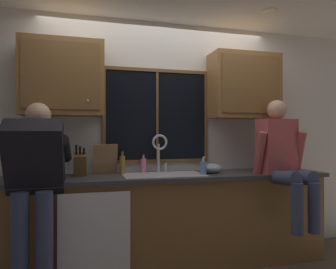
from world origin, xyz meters
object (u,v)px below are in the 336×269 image
(person_standing, at_px, (35,178))
(bottle_green_glass, at_px, (143,165))
(knife_block, at_px, (80,165))
(cutting_board, at_px, (106,159))
(bottle_tall_clear, at_px, (122,164))
(person_sitting_on_counter, at_px, (283,156))
(mixing_bowl, at_px, (212,168))
(soap_dispenser, at_px, (203,168))

(person_standing, xyz_separation_m, bottle_green_glass, (0.98, 0.55, 0.03))
(knife_block, xyz_separation_m, cutting_board, (0.25, 0.11, 0.04))
(person_standing, bearing_deg, cutting_board, 43.07)
(cutting_board, distance_m, bottle_green_glass, 0.40)
(bottle_green_glass, xyz_separation_m, bottle_tall_clear, (-0.22, -0.04, 0.02))
(person_sitting_on_counter, bearing_deg, person_standing, -178.43)
(cutting_board, bearing_deg, person_standing, -136.93)
(person_standing, bearing_deg, bottle_tall_clear, 33.94)
(knife_block, height_order, cutting_board, knife_block)
(knife_block, distance_m, cutting_board, 0.27)
(person_sitting_on_counter, distance_m, cutting_board, 1.80)
(knife_block, bearing_deg, cutting_board, 23.88)
(mixing_bowl, bearing_deg, cutting_board, 168.21)
(person_sitting_on_counter, height_order, bottle_tall_clear, person_sitting_on_counter)
(person_sitting_on_counter, height_order, mixing_bowl, person_sitting_on_counter)
(person_standing, bearing_deg, bottle_green_glass, 29.16)
(knife_block, bearing_deg, person_standing, -127.75)
(person_sitting_on_counter, relative_size, bottle_green_glass, 6.49)
(cutting_board, distance_m, soap_dispenser, 1.00)
(person_sitting_on_counter, relative_size, knife_block, 3.92)
(mixing_bowl, height_order, bottle_tall_clear, bottle_tall_clear)
(person_sitting_on_counter, relative_size, soap_dispenser, 6.88)
(cutting_board, height_order, soap_dispenser, cutting_board)
(person_standing, height_order, bottle_green_glass, person_standing)
(knife_block, xyz_separation_m, bottle_green_glass, (0.64, 0.10, -0.03))
(bottle_green_glass, bearing_deg, bottle_tall_clear, -170.29)
(knife_block, xyz_separation_m, bottle_tall_clear, (0.41, 0.07, -0.01))
(person_sitting_on_counter, distance_m, bottle_green_glass, 1.43)
(person_standing, distance_m, bottle_green_glass, 1.12)
(person_standing, bearing_deg, mixing_bowl, 11.16)
(person_sitting_on_counter, height_order, soap_dispenser, person_sitting_on_counter)
(mixing_bowl, bearing_deg, person_standing, -168.84)
(knife_block, relative_size, mixing_bowl, 1.53)
(cutting_board, bearing_deg, bottle_tall_clear, -14.82)
(mixing_bowl, relative_size, bottle_green_glass, 1.08)
(bottle_green_glass, bearing_deg, soap_dispenser, -30.11)
(person_sitting_on_counter, relative_size, bottle_tall_clear, 5.37)
(bottle_tall_clear, bearing_deg, person_standing, -146.06)
(person_standing, distance_m, soap_dispenser, 1.55)
(soap_dispenser, height_order, bottle_green_glass, bottle_green_glass)
(mixing_bowl, height_order, soap_dispenser, soap_dispenser)
(person_sitting_on_counter, distance_m, mixing_bowl, 0.72)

